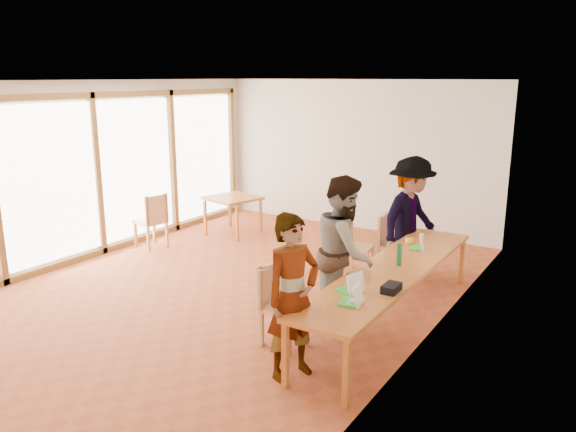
# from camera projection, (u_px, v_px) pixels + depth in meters

# --- Properties ---
(ground) EXTENTS (8.00, 8.00, 0.00)m
(ground) POSITION_uv_depth(u_px,v_px,m) (236.00, 285.00, 8.45)
(ground) COLOR #A44927
(ground) RESTS_ON ground
(wall_back) EXTENTS (6.00, 0.10, 3.00)m
(wall_back) POSITION_uv_depth(u_px,v_px,m) (354.00, 155.00, 11.37)
(wall_back) COLOR beige
(wall_back) RESTS_ON ground
(wall_right) EXTENTS (0.10, 8.00, 3.00)m
(wall_right) POSITION_uv_depth(u_px,v_px,m) (438.00, 214.00, 6.53)
(wall_right) COLOR beige
(wall_right) RESTS_ON ground
(window_wall) EXTENTS (0.10, 8.00, 3.00)m
(window_wall) POSITION_uv_depth(u_px,v_px,m) (96.00, 170.00, 9.62)
(window_wall) COLOR white
(window_wall) RESTS_ON ground
(ceiling) EXTENTS (6.00, 8.00, 0.04)m
(ceiling) POSITION_uv_depth(u_px,v_px,m) (231.00, 79.00, 7.72)
(ceiling) COLOR white
(ceiling) RESTS_ON wall_back
(communal_table) EXTENTS (0.80, 4.00, 0.75)m
(communal_table) POSITION_uv_depth(u_px,v_px,m) (393.00, 272.00, 6.94)
(communal_table) COLOR orange
(communal_table) RESTS_ON ground
(side_table) EXTENTS (0.90, 0.90, 0.75)m
(side_table) POSITION_uv_depth(u_px,v_px,m) (233.00, 201.00, 11.06)
(side_table) COLOR orange
(side_table) RESTS_ON ground
(chair_near) EXTENTS (0.44, 0.44, 0.49)m
(chair_near) POSITION_uv_depth(u_px,v_px,m) (276.00, 297.00, 6.52)
(chair_near) COLOR tan
(chair_near) RESTS_ON ground
(chair_mid) EXTENTS (0.58, 0.58, 0.51)m
(chair_mid) POSITION_uv_depth(u_px,v_px,m) (278.00, 295.00, 6.53)
(chair_mid) COLOR tan
(chair_mid) RESTS_ON ground
(chair_far) EXTENTS (0.47, 0.47, 0.48)m
(chair_far) POSITION_uv_depth(u_px,v_px,m) (353.00, 239.00, 8.90)
(chair_far) COLOR tan
(chair_far) RESTS_ON ground
(chair_empty) EXTENTS (0.49, 0.49, 0.50)m
(chair_empty) POSITION_uv_depth(u_px,v_px,m) (388.00, 237.00, 8.88)
(chair_empty) COLOR tan
(chair_empty) RESTS_ON ground
(chair_spare) EXTENTS (0.54, 0.54, 0.54)m
(chair_spare) POSITION_uv_depth(u_px,v_px,m) (154.00, 215.00, 10.12)
(chair_spare) COLOR tan
(chair_spare) RESTS_ON ground
(person_near) EXTENTS (0.62, 0.75, 1.75)m
(person_near) POSITION_uv_depth(u_px,v_px,m) (293.00, 297.00, 5.71)
(person_near) COLOR gray
(person_near) RESTS_ON ground
(person_mid) EXTENTS (1.02, 1.13, 1.91)m
(person_mid) POSITION_uv_depth(u_px,v_px,m) (345.00, 252.00, 6.91)
(person_mid) COLOR gray
(person_mid) RESTS_ON ground
(person_far) EXTENTS (0.95, 1.36, 1.91)m
(person_far) POSITION_uv_depth(u_px,v_px,m) (411.00, 219.00, 8.47)
(person_far) COLOR gray
(person_far) RESTS_ON ground
(laptop_near) EXTENTS (0.26, 0.28, 0.22)m
(laptop_near) POSITION_uv_depth(u_px,v_px,m) (354.00, 299.00, 5.83)
(laptop_near) COLOR green
(laptop_near) RESTS_ON communal_table
(laptop_mid) EXTENTS (0.29, 0.31, 0.22)m
(laptop_mid) POSITION_uv_depth(u_px,v_px,m) (352.00, 287.00, 6.16)
(laptop_mid) COLOR green
(laptop_mid) RESTS_ON communal_table
(laptop_far) EXTENTS (0.24, 0.26, 0.19)m
(laptop_far) POSITION_uv_depth(u_px,v_px,m) (418.00, 246.00, 7.67)
(laptop_far) COLOR green
(laptop_far) RESTS_ON communal_table
(yellow_mug) EXTENTS (0.15, 0.15, 0.09)m
(yellow_mug) POSITION_uv_depth(u_px,v_px,m) (409.00, 241.00, 7.92)
(yellow_mug) COLOR yellow
(yellow_mug) RESTS_ON communal_table
(green_bottle) EXTENTS (0.07, 0.07, 0.28)m
(green_bottle) POSITION_uv_depth(u_px,v_px,m) (399.00, 255.00, 7.00)
(green_bottle) COLOR #166C3D
(green_bottle) RESTS_ON communal_table
(clear_glass) EXTENTS (0.07, 0.07, 0.09)m
(clear_glass) POSITION_uv_depth(u_px,v_px,m) (422.00, 237.00, 8.13)
(clear_glass) COLOR silver
(clear_glass) RESTS_ON communal_table
(condiment_cup) EXTENTS (0.08, 0.08, 0.06)m
(condiment_cup) POSITION_uv_depth(u_px,v_px,m) (352.00, 303.00, 5.80)
(condiment_cup) COLOR white
(condiment_cup) RESTS_ON communal_table
(pink_phone) EXTENTS (0.05, 0.10, 0.01)m
(pink_phone) POSITION_uv_depth(u_px,v_px,m) (406.00, 256.00, 7.39)
(pink_phone) COLOR #F53E64
(pink_phone) RESTS_ON communal_table
(black_pouch) EXTENTS (0.16, 0.26, 0.09)m
(black_pouch) POSITION_uv_depth(u_px,v_px,m) (391.00, 288.00, 6.16)
(black_pouch) COLOR black
(black_pouch) RESTS_ON communal_table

